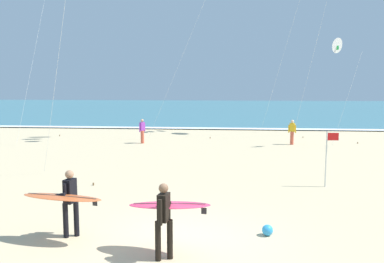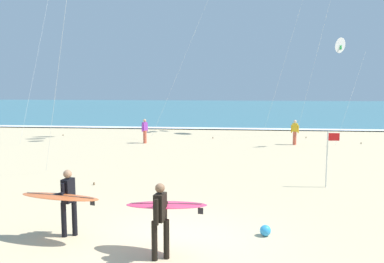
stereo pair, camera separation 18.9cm
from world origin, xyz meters
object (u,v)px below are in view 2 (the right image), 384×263
bystander_yellow_top (295,132)px  beach_ball (265,231)px  surfer_lead (163,211)px  bystander_purple_top (145,131)px  lifeguard_flag (329,154)px  surfer_trailing (65,198)px  kite_delta_ivory_distant (340,46)px

bystander_yellow_top → beach_ball: bystander_yellow_top is taller
surfer_lead → bystander_purple_top: (-4.21, 16.79, -0.23)m
surfer_lead → lifeguard_flag: lifeguard_flag is taller
lifeguard_flag → bystander_purple_top: bearing=132.0°
surfer_lead → bystander_yellow_top: (5.41, 17.10, -0.23)m
surfer_trailing → bystander_purple_top: size_ratio=1.35×
bystander_yellow_top → bystander_purple_top: same height
surfer_lead → surfer_trailing: same height
surfer_trailing → bystander_purple_top: surfer_trailing is taller
surfer_lead → beach_ball: (2.36, 1.44, -0.90)m
surfer_trailing → lifeguard_flag: size_ratio=1.02×
kite_delta_ivory_distant → lifeguard_flag: bearing=-105.4°
bystander_purple_top → lifeguard_flag: lifeguard_flag is taller
beach_ball → surfer_trailing: bearing=-172.1°
kite_delta_ivory_distant → lifeguard_flag: size_ratio=3.14×
surfer_lead → kite_delta_ivory_distant: kite_delta_ivory_distant is taller
beach_ball → kite_delta_ivory_distant: bearing=70.1°
kite_delta_ivory_distant → bystander_purple_top: bearing=177.7°
surfer_lead → bystander_purple_top: 17.31m
surfer_trailing → lifeguard_flag: bearing=37.1°
surfer_lead → lifeguard_flag: size_ratio=0.95×
kite_delta_ivory_distant → beach_ball: kite_delta_ivory_distant is taller
surfer_trailing → bystander_purple_top: 16.11m
bystander_purple_top → surfer_trailing: bearing=-84.2°
bystander_yellow_top → lifeguard_flag: size_ratio=0.76×
surfer_lead → beach_ball: 2.91m
kite_delta_ivory_distant → lifeguard_flag: (-2.70, -9.79, -4.81)m
surfer_trailing → bystander_purple_top: (-1.62, 16.03, -0.23)m
kite_delta_ivory_distant → beach_ball: size_ratio=23.52×
bystander_yellow_top → beach_ball: bearing=-101.0°
surfer_lead → kite_delta_ivory_distant: (7.73, 16.32, 5.04)m
bystander_yellow_top → lifeguard_flag: bearing=-92.0°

